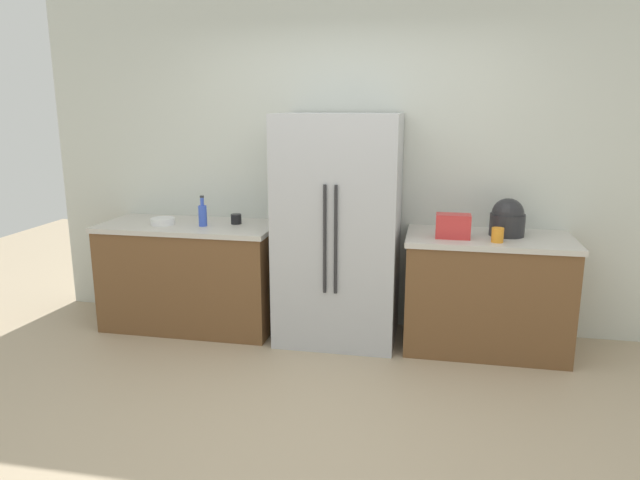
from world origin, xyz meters
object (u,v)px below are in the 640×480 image
(cup_a, at_px, (236,219))
(bottle_a, at_px, (203,215))
(toaster, at_px, (453,226))
(rice_cooker, at_px, (507,219))
(cup_b, at_px, (498,235))
(bowl_a, at_px, (163,221))
(refrigerator, at_px, (338,230))

(cup_a, bearing_deg, bottle_a, -149.37)
(bottle_a, bearing_deg, toaster, -1.17)
(rice_cooker, distance_m, cup_b, 0.27)
(cup_a, distance_m, bowl_a, 0.60)
(toaster, distance_m, bowl_a, 2.32)
(bowl_a, bearing_deg, cup_a, 13.67)
(toaster, height_order, cup_b, toaster)
(cup_a, height_order, cup_b, cup_b)
(refrigerator, relative_size, bottle_a, 7.16)
(refrigerator, relative_size, rice_cooker, 6.30)
(rice_cooker, xyz_separation_m, bowl_a, (-2.72, -0.12, -0.10))
(toaster, bearing_deg, bowl_a, 179.09)
(rice_cooker, height_order, bowl_a, rice_cooker)
(toaster, relative_size, bowl_a, 1.28)
(refrigerator, bearing_deg, cup_a, 173.86)
(bottle_a, distance_m, cup_a, 0.28)
(refrigerator, xyz_separation_m, bowl_a, (-1.45, -0.05, 0.02))
(cup_a, bearing_deg, bowl_a, -166.33)
(bowl_a, bearing_deg, rice_cooker, 2.58)
(cup_a, bearing_deg, refrigerator, -6.14)
(toaster, xyz_separation_m, bottle_a, (-1.97, 0.04, 0.01))
(toaster, distance_m, cup_b, 0.32)
(rice_cooker, xyz_separation_m, bottle_a, (-2.37, -0.12, -0.03))
(toaster, bearing_deg, cup_b, -14.40)
(bottle_a, relative_size, cup_b, 2.37)
(toaster, distance_m, rice_cooker, 0.43)
(refrigerator, xyz_separation_m, toaster, (0.87, -0.09, 0.08))
(bottle_a, height_order, cup_a, bottle_a)
(bowl_a, bearing_deg, refrigerator, 1.90)
(toaster, distance_m, cup_a, 1.75)
(rice_cooker, xyz_separation_m, cup_a, (-2.14, 0.02, -0.09))
(toaster, xyz_separation_m, cup_b, (0.31, -0.08, -0.04))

